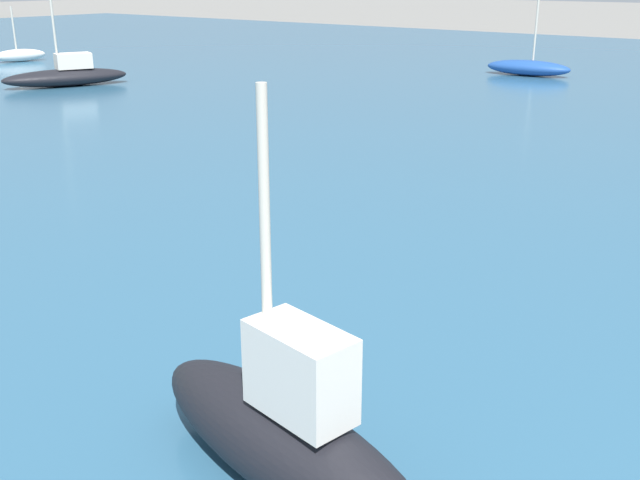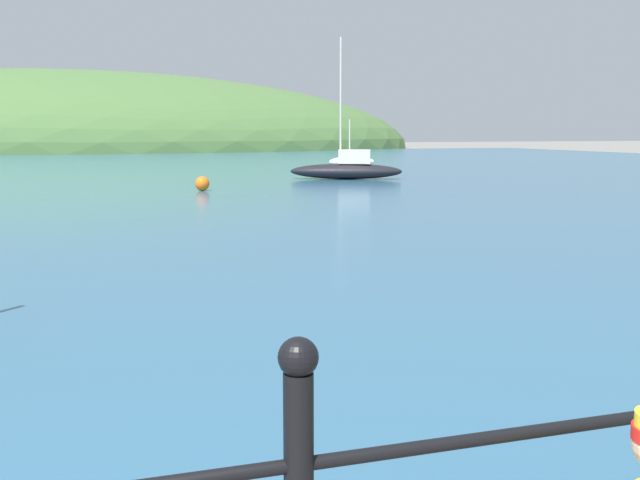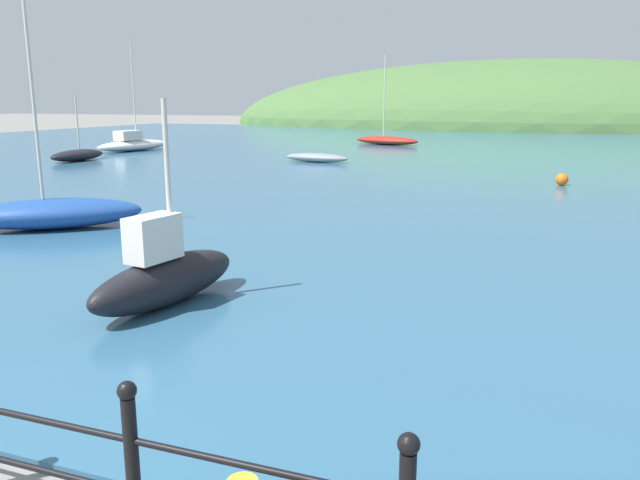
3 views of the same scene
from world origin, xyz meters
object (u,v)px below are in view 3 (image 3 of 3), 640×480
Objects in this scene: boat_green_fishing at (78,155)px; boat_twin_mast at (133,144)px; boat_far_right at (54,213)px; boat_nearest_quay at (165,275)px; mooring_buoy at (562,179)px; boat_blue_hull at (317,158)px; boat_mid_harbor at (386,140)px.

boat_twin_mast reaches higher than boat_green_fishing.
boat_green_fishing is (-10.27, 12.53, -0.07)m from boat_far_right.
boat_green_fishing is 22.40m from boat_nearest_quay.
boat_nearest_quay is 6.88× the size of mooring_buoy.
boat_green_fishing is at bearing 129.34° from boat_far_right.
boat_far_right is 21.52m from boat_twin_mast.
mooring_buoy is (5.22, 14.83, -0.22)m from boat_nearest_quay.
boat_far_right is at bearing -90.79° from boat_blue_hull.
boat_twin_mast is (-16.72, 21.81, -0.05)m from boat_nearest_quay.
boat_far_right is 1.48× the size of boat_blue_hull.
boat_mid_harbor is at bearing 121.55° from mooring_buoy.
boat_twin_mast is at bearing -141.60° from boat_mid_harbor.
boat_nearest_quay is 15.73m from mooring_buoy.
boat_green_fishing is at bearing 133.93° from boat_nearest_quay.
boat_green_fishing is at bearing 176.43° from mooring_buoy.
boat_green_fishing is 18.50m from boat_mid_harbor.
boat_twin_mast reaches higher than mooring_buoy.
boat_blue_hull is at bearing 17.10° from boat_green_fishing.
boat_mid_harbor is (10.69, 15.09, 0.02)m from boat_green_fishing.
boat_green_fishing is at bearing -78.28° from boat_twin_mast.
boat_far_right is 15.37m from mooring_buoy.
boat_blue_hull is 1.15× the size of boat_nearest_quay.
boat_green_fishing is 10.98m from boat_blue_hull.
boat_mid_harbor reaches higher than mooring_buoy.
boat_twin_mast is (-11.87, -9.41, 0.09)m from boat_mid_harbor.
boat_far_right is 1.50× the size of boat_green_fishing.
boat_far_right is at bearing -90.87° from boat_mid_harbor.
boat_nearest_quay is at bearing -81.18° from boat_mid_harbor.
boat_nearest_quay is at bearing -75.39° from boat_blue_hull.
boat_twin_mast is (-11.67, 2.46, 0.17)m from boat_blue_hull.
boat_far_right reaches higher than boat_nearest_quay.
mooring_buoy is (20.76, -1.30, -0.07)m from boat_green_fishing.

